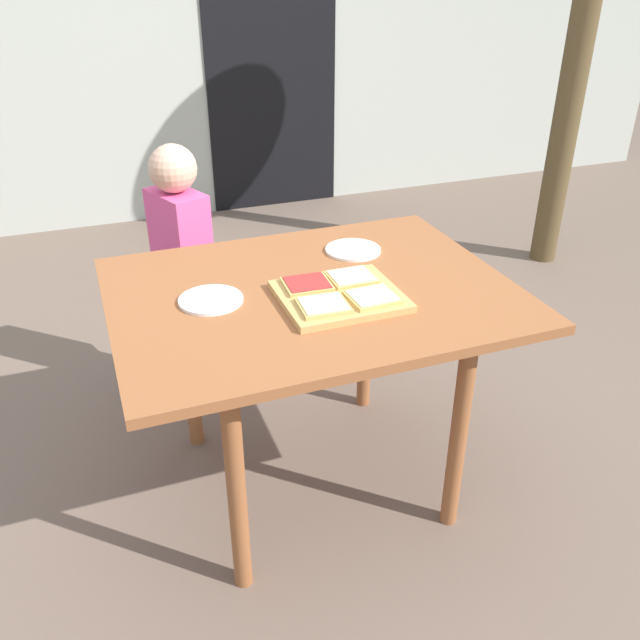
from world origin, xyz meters
TOP-DOWN VIEW (x-y plane):
  - ground_plane at (0.00, 0.00)m, footprint 16.00×16.00m
  - house_door at (0.74, 2.82)m, footprint 0.90×0.02m
  - dining_table at (0.00, 0.00)m, footprint 1.18×0.91m
  - cutting_board at (0.05, -0.09)m, footprint 0.34×0.30m
  - pizza_slice_far_right at (0.12, -0.02)m, footprint 0.14×0.12m
  - pizza_slice_near_right at (0.12, -0.16)m, footprint 0.14×0.13m
  - pizza_slice_near_left at (-0.02, -0.16)m, footprint 0.14×0.13m
  - pizza_slice_far_left at (-0.02, -0.02)m, footprint 0.14×0.13m
  - plate_white_left at (-0.30, 0.03)m, footprint 0.19×0.19m
  - plate_white_right at (0.23, 0.22)m, footprint 0.19×0.19m
  - child_left at (-0.27, 0.71)m, footprint 0.22×0.27m

SIDE VIEW (x-z plane):
  - ground_plane at x=0.00m, z-range 0.00..0.00m
  - child_left at x=-0.27m, z-range 0.08..1.11m
  - dining_table at x=0.00m, z-range 0.28..1.02m
  - plate_white_left at x=-0.30m, z-range 0.74..0.75m
  - plate_white_right at x=0.23m, z-range 0.74..0.75m
  - cutting_board at x=0.05m, z-range 0.74..0.76m
  - pizza_slice_far_right at x=0.12m, z-range 0.76..0.77m
  - pizza_slice_near_right at x=0.12m, z-range 0.76..0.77m
  - pizza_slice_near_left at x=-0.02m, z-range 0.76..0.77m
  - pizza_slice_far_left at x=-0.02m, z-range 0.76..0.77m
  - house_door at x=0.74m, z-range 0.00..2.00m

